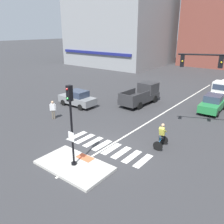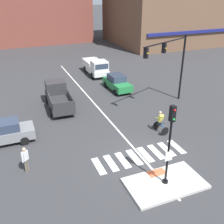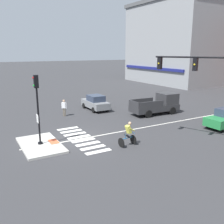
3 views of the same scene
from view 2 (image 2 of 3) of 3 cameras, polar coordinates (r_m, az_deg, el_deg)
ground_plane at (r=17.49m, az=6.63°, el=-10.02°), size 300.00×300.00×0.00m
traffic_island at (r=15.73m, az=11.29°, el=-14.75°), size 4.38×2.53×0.15m
tactile_pad_front at (r=16.26m, az=9.55°, el=-12.69°), size 1.10×0.60×0.01m
signal_pole at (r=14.05m, az=12.31°, el=-5.67°), size 0.44×0.38×4.69m
crosswalk_stripe_a at (r=16.82m, az=-2.85°, el=-11.49°), size 0.44×1.80×0.01m
crosswalk_stripe_b at (r=17.05m, az=-0.21°, el=-10.87°), size 0.44×1.80×0.01m
crosswalk_stripe_c at (r=17.32m, az=2.34°, el=-10.25°), size 0.44×1.80×0.01m
crosswalk_stripe_d at (r=17.62m, az=4.81°, el=-9.63°), size 0.44×1.80×0.01m
crosswalk_stripe_e at (r=17.95m, az=7.17°, el=-9.02°), size 0.44×1.80×0.01m
crosswalk_stripe_f at (r=18.32m, az=9.44°, el=-8.41°), size 0.44×1.80×0.01m
crosswalk_stripe_g at (r=18.71m, az=11.61°, el=-7.82°), size 0.44×1.80×0.01m
crosswalk_stripe_h at (r=19.13m, az=13.68°, el=-7.24°), size 0.44×1.80×0.01m
lane_centre_line at (r=25.55m, az=-4.01°, el=2.08°), size 0.14×28.00×0.01m
traffic_light_mast at (r=24.13m, az=12.68°, el=11.13°), size 5.74×2.71×6.20m
building_far_block at (r=58.61m, az=-17.40°, el=21.51°), size 22.07×14.99×14.35m
car_green_eastbound_far at (r=28.43m, az=1.10°, el=6.34°), size 1.97×4.16×1.64m
car_grey_cross_left at (r=20.14m, az=-22.10°, el=-4.08°), size 4.11×1.87×1.64m
pickup_truck_charcoal_westbound_far at (r=24.82m, az=-11.49°, el=3.32°), size 2.23×5.18×2.08m
pickup_truck_white_eastbound_distant at (r=33.32m, az=-3.37°, el=9.48°), size 2.08×5.11×2.08m
cyclist at (r=20.31m, az=10.39°, el=-2.04°), size 0.77×1.15×1.68m
pedestrian_at_curb_left at (r=16.62m, az=-18.13°, el=-9.29°), size 0.42×0.41×1.67m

